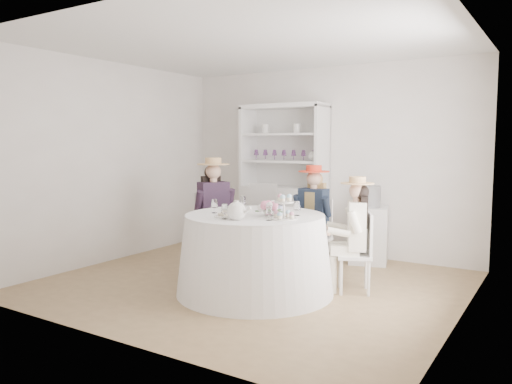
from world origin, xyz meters
The scene contains 23 objects.
ground centered at (0.00, 0.00, 0.00)m, with size 4.50×4.50×0.00m, color olive.
ceiling centered at (0.00, 0.00, 2.70)m, with size 4.50×4.50×0.00m, color white.
wall_back centered at (0.00, 2.00, 1.35)m, with size 4.50×4.50×0.00m, color silver.
wall_front centered at (0.00, -2.00, 1.35)m, with size 4.50×4.50×0.00m, color silver.
wall_left centered at (-2.25, 0.00, 1.35)m, with size 4.50×4.50×0.00m, color silver.
wall_right centered at (2.25, 0.00, 1.35)m, with size 4.50×4.50×0.00m, color silver.
tea_table centered at (0.22, -0.27, 0.42)m, with size 1.69×1.69×0.85m.
hutch centered at (-0.54, 1.77, 0.77)m, with size 1.34×0.61×2.18m.
side_table centered at (0.80, 1.69, 0.38)m, with size 0.49×0.49×0.76m, color silver.
hatbox centered at (0.80, 1.69, 0.90)m, with size 0.29×0.29×0.29m, color black.
guest_left centered at (-0.71, 0.26, 0.81)m, with size 0.61×0.55×1.43m.
guest_mid centered at (0.39, 0.79, 0.76)m, with size 0.49×0.51×1.34m.
guest_right centered at (1.11, 0.32, 0.71)m, with size 0.53×0.48×1.26m.
spare_chair centered at (-0.47, 1.14, 0.57)m, with size 0.45×0.45×1.06m.
teacup_a centered at (-0.06, -0.17, 0.89)m, with size 0.10×0.10×0.08m, color white.
teacup_b centered at (0.21, 0.01, 0.89)m, with size 0.08×0.08×0.07m, color white.
teacup_c centered at (0.42, -0.07, 0.89)m, with size 0.09×0.09×0.07m, color white.
flower_bowl centered at (0.42, -0.26, 0.88)m, with size 0.20×0.20×0.05m, color white.
flower_arrangement centered at (0.42, -0.31, 0.95)m, with size 0.21×0.21×0.08m.
table_teapot centered at (0.27, -0.70, 0.94)m, with size 0.27×0.19×0.20m.
sandwich_plate centered at (0.06, -0.59, 0.87)m, with size 0.23×0.23×0.05m.
cupcake_stand centered at (0.65, -0.42, 0.94)m, with size 0.26×0.26×0.24m.
stemware_set centered at (0.22, -0.27, 0.93)m, with size 0.93×0.97×0.15m.
Camera 1 is at (3.02, -4.72, 1.61)m, focal length 35.00 mm.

